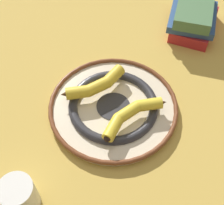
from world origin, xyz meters
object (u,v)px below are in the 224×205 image
Objects in this scene: decorative_bowl at (112,107)px; banana_b at (131,114)px; banana_a at (96,85)px; book_stack at (194,17)px; coffee_mug at (18,197)px.

decorative_bowl is 0.08m from banana_b.
book_stack is (-0.14, 0.41, 0.00)m from banana_a.
banana_a is 0.35m from coffee_mug.
decorative_bowl is at bearing -78.17° from banana_a.
book_stack reaches higher than banana_b.
decorative_bowl is 2.79× the size of coffee_mug.
banana_b is 0.45m from book_stack.
coffee_mug reaches higher than banana_b.
banana_a is at bearing 145.15° from book_stack.
decorative_bowl is 1.49× the size of book_stack.
coffee_mug is at bearing -148.53° from banana_a.
book_stack is 0.78m from coffee_mug.
coffee_mug is (0.16, -0.30, 0.03)m from decorative_bowl.
book_stack reaches higher than decorative_bowl.
banana_a is (-0.06, -0.02, 0.03)m from decorative_bowl.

